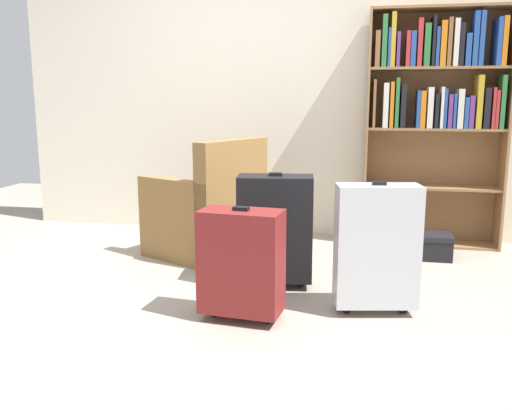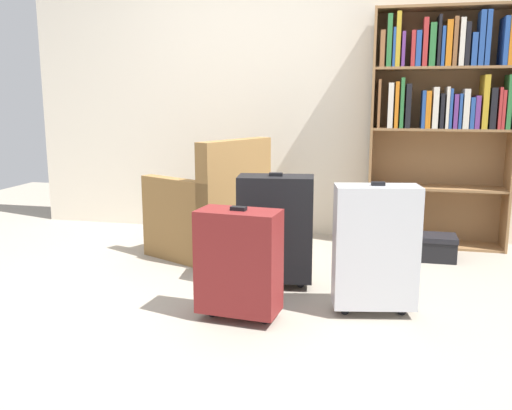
{
  "view_description": "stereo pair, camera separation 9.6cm",
  "coord_description": "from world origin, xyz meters",
  "px_view_note": "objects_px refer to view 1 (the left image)",
  "views": [
    {
      "loc": [
        0.86,
        -3.04,
        1.2
      ],
      "look_at": [
        0.2,
        0.24,
        0.55
      ],
      "focal_mm": 38.99,
      "sensor_mm": 36.0,
      "label": 1
    },
    {
      "loc": [
        0.95,
        -3.02,
        1.2
      ],
      "look_at": [
        0.2,
        0.24,
        0.55
      ],
      "focal_mm": 38.99,
      "sensor_mm": 36.0,
      "label": 2
    }
  ],
  "objects_px": {
    "suitcase_black": "(275,228)",
    "suitcase_dark_red": "(241,262)",
    "suitcase_silver": "(377,246)",
    "armchair": "(208,214)",
    "storage_box": "(419,245)",
    "mug": "(281,261)",
    "bookshelf": "(437,104)"
  },
  "relations": [
    {
      "from": "suitcase_black",
      "to": "suitcase_silver",
      "type": "relative_size",
      "value": 0.98
    },
    {
      "from": "suitcase_black",
      "to": "suitcase_dark_red",
      "type": "bearing_deg",
      "value": -98.55
    },
    {
      "from": "suitcase_black",
      "to": "suitcase_silver",
      "type": "bearing_deg",
      "value": -28.51
    },
    {
      "from": "armchair",
      "to": "suitcase_silver",
      "type": "xyz_separation_m",
      "value": [
        1.25,
        -0.97,
        0.07
      ]
    },
    {
      "from": "mug",
      "to": "storage_box",
      "type": "distance_m",
      "value": 1.09
    },
    {
      "from": "bookshelf",
      "to": "armchair",
      "type": "height_order",
      "value": "bookshelf"
    },
    {
      "from": "bookshelf",
      "to": "storage_box",
      "type": "xyz_separation_m",
      "value": [
        -0.11,
        -0.44,
        -1.05
      ]
    },
    {
      "from": "suitcase_silver",
      "to": "suitcase_dark_red",
      "type": "height_order",
      "value": "suitcase_silver"
    },
    {
      "from": "suitcase_silver",
      "to": "bookshelf",
      "type": "bearing_deg",
      "value": 74.27
    },
    {
      "from": "bookshelf",
      "to": "suitcase_black",
      "type": "distance_m",
      "value": 1.86
    },
    {
      "from": "armchair",
      "to": "suitcase_dark_red",
      "type": "bearing_deg",
      "value": -66.06
    },
    {
      "from": "armchair",
      "to": "mug",
      "type": "bearing_deg",
      "value": -20.85
    },
    {
      "from": "armchair",
      "to": "suitcase_dark_red",
      "type": "xyz_separation_m",
      "value": [
        0.54,
        -1.21,
        0.01
      ]
    },
    {
      "from": "storage_box",
      "to": "suitcase_dark_red",
      "type": "height_order",
      "value": "suitcase_dark_red"
    },
    {
      "from": "mug",
      "to": "suitcase_dark_red",
      "type": "bearing_deg",
      "value": -93.93
    },
    {
      "from": "armchair",
      "to": "bookshelf",
      "type": "bearing_deg",
      "value": 21.26
    },
    {
      "from": "mug",
      "to": "suitcase_black",
      "type": "bearing_deg",
      "value": -86.99
    },
    {
      "from": "mug",
      "to": "bookshelf",
      "type": "bearing_deg",
      "value": 38.97
    },
    {
      "from": "bookshelf",
      "to": "armchair",
      "type": "distance_m",
      "value": 2.02
    },
    {
      "from": "mug",
      "to": "suitcase_dark_red",
      "type": "height_order",
      "value": "suitcase_dark_red"
    },
    {
      "from": "mug",
      "to": "suitcase_silver",
      "type": "height_order",
      "value": "suitcase_silver"
    },
    {
      "from": "suitcase_silver",
      "to": "armchair",
      "type": "bearing_deg",
      "value": 142.39
    },
    {
      "from": "bookshelf",
      "to": "mug",
      "type": "height_order",
      "value": "bookshelf"
    },
    {
      "from": "suitcase_black",
      "to": "suitcase_dark_red",
      "type": "height_order",
      "value": "suitcase_black"
    },
    {
      "from": "bookshelf",
      "to": "armchair",
      "type": "relative_size",
      "value": 2.01
    },
    {
      "from": "mug",
      "to": "suitcase_silver",
      "type": "distance_m",
      "value": 1.04
    },
    {
      "from": "armchair",
      "to": "suitcase_silver",
      "type": "bearing_deg",
      "value": -37.61
    },
    {
      "from": "suitcase_silver",
      "to": "suitcase_dark_red",
      "type": "relative_size",
      "value": 1.19
    },
    {
      "from": "suitcase_black",
      "to": "mug",
      "type": "bearing_deg",
      "value": 93.01
    },
    {
      "from": "storage_box",
      "to": "suitcase_dark_red",
      "type": "bearing_deg",
      "value": -126.52
    },
    {
      "from": "suitcase_silver",
      "to": "storage_box",
      "type": "bearing_deg",
      "value": 73.82
    },
    {
      "from": "bookshelf",
      "to": "mug",
      "type": "bearing_deg",
      "value": -141.03
    }
  ]
}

